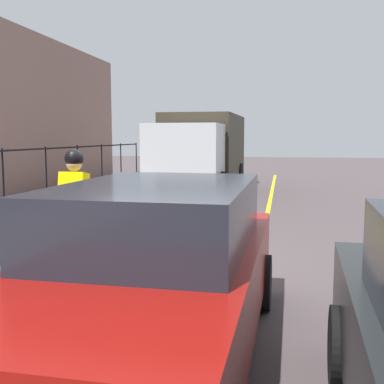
% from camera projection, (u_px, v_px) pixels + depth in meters
% --- Properties ---
extents(ground_plane, '(80.00, 80.00, 0.00)m').
position_uv_depth(ground_plane, '(155.00, 263.00, 7.48)').
color(ground_plane, '#4B4143').
extents(lane_line_centre, '(36.00, 0.12, 0.01)m').
position_uv_depth(lane_line_centre, '(256.00, 269.00, 7.18)').
color(lane_line_centre, yellow).
rests_on(lane_line_centre, ground).
extents(cyclist_lead, '(1.71, 0.36, 1.83)m').
position_uv_depth(cyclist_lead, '(75.00, 215.00, 6.57)').
color(cyclist_lead, black).
rests_on(cyclist_lead, ground).
extents(parked_sedan_rear, '(4.43, 1.99, 1.58)m').
position_uv_depth(parked_sedan_rear, '(155.00, 270.00, 4.19)').
color(parked_sedan_rear, maroon).
rests_on(parked_sedan_rear, ground).
extents(box_truck_background, '(6.76, 2.65, 2.78)m').
position_uv_depth(box_truck_background, '(201.00, 149.00, 16.76)').
color(box_truck_background, '#302C1F').
rests_on(box_truck_background, ground).
extents(traffic_cone_near, '(0.36, 0.36, 0.58)m').
position_uv_depth(traffic_cone_near, '(150.00, 200.00, 12.78)').
color(traffic_cone_near, orange).
rests_on(traffic_cone_near, ground).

